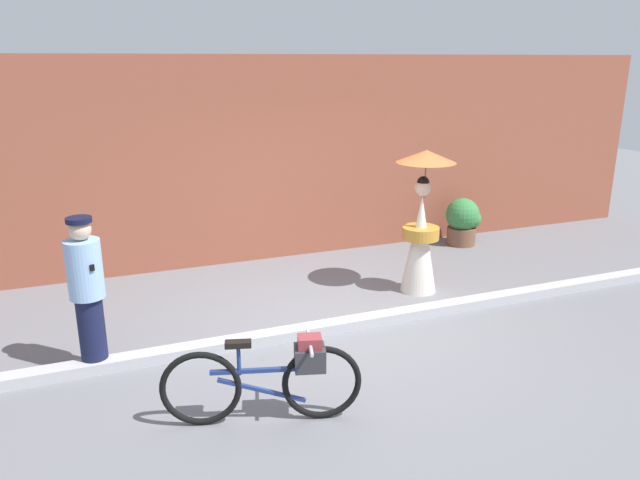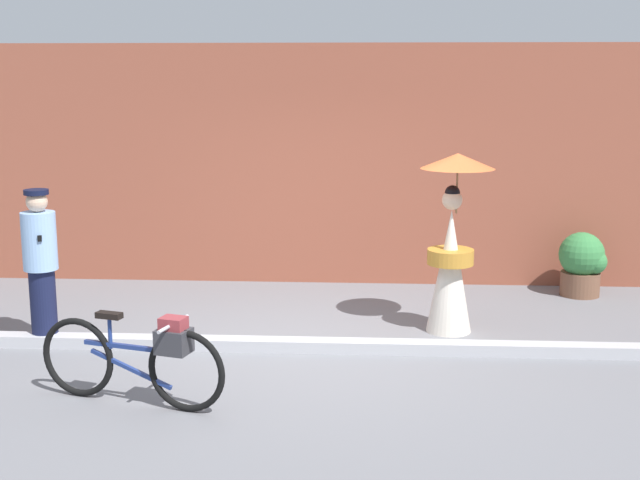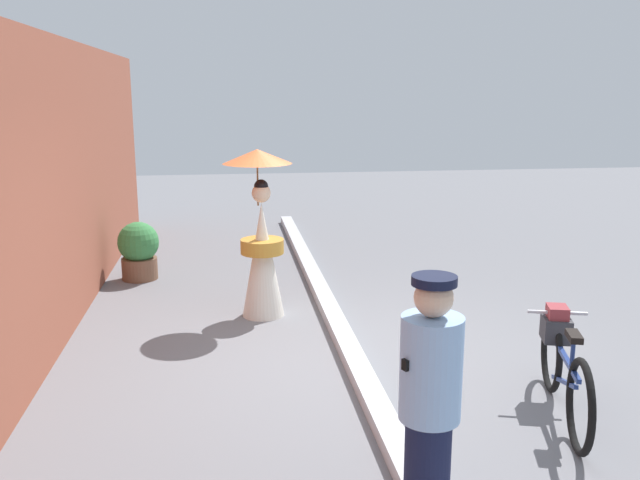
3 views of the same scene
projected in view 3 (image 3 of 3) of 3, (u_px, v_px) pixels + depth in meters
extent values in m
plane|color=slate|center=(352.00, 360.00, 6.48)|extent=(30.00, 30.00, 0.00)
cube|color=brown|center=(6.00, 210.00, 5.73)|extent=(14.00, 0.40, 3.09)
cube|color=#B2B2B7|center=(352.00, 355.00, 6.47)|extent=(14.00, 0.20, 0.12)
torus|color=black|center=(551.00, 352.00, 5.78)|extent=(0.68, 0.24, 0.69)
torus|color=black|center=(580.00, 406.00, 4.78)|extent=(0.68, 0.24, 0.69)
cube|color=navy|center=(566.00, 359.00, 5.25)|extent=(0.84, 0.27, 0.04)
cube|color=navy|center=(564.00, 382.00, 5.29)|extent=(0.74, 0.24, 0.27)
cylinder|color=navy|center=(573.00, 354.00, 5.05)|extent=(0.03, 0.03, 0.29)
cube|color=black|center=(574.00, 336.00, 5.02)|extent=(0.24, 0.15, 0.05)
cylinder|color=silver|center=(557.00, 313.00, 5.60)|extent=(0.16, 0.47, 0.03)
cube|color=#333338|center=(556.00, 329.00, 5.63)|extent=(0.31, 0.28, 0.20)
cube|color=maroon|center=(557.00, 314.00, 5.60)|extent=(0.24, 0.21, 0.14)
cylinder|color=#8CB2E0|center=(431.00, 368.00, 3.64)|extent=(0.34, 0.34, 0.58)
sphere|color=#D8B293|center=(434.00, 298.00, 3.55)|extent=(0.21, 0.21, 0.21)
cylinder|color=black|center=(434.00, 280.00, 3.53)|extent=(0.24, 0.24, 0.05)
cube|color=black|center=(431.00, 358.00, 3.63)|extent=(0.19, 0.36, 0.06)
cone|color=silver|center=(263.00, 260.00, 7.65)|extent=(0.48, 0.48, 1.32)
cylinder|color=#C1842D|center=(262.00, 246.00, 7.62)|extent=(0.49, 0.49, 0.16)
sphere|color=beige|center=(261.00, 193.00, 7.48)|extent=(0.21, 0.21, 0.21)
sphere|color=black|center=(261.00, 186.00, 7.47)|extent=(0.16, 0.16, 0.16)
cylinder|color=olive|center=(258.00, 181.00, 7.50)|extent=(0.02, 0.02, 0.55)
cone|color=orange|center=(257.00, 156.00, 7.44)|extent=(0.77, 0.77, 0.16)
cylinder|color=brown|center=(140.00, 268.00, 9.25)|extent=(0.48, 0.48, 0.30)
sphere|color=#387F42|center=(138.00, 242.00, 9.17)|extent=(0.55, 0.55, 0.55)
sphere|color=#387F42|center=(146.00, 245.00, 9.33)|extent=(0.31, 0.31, 0.31)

